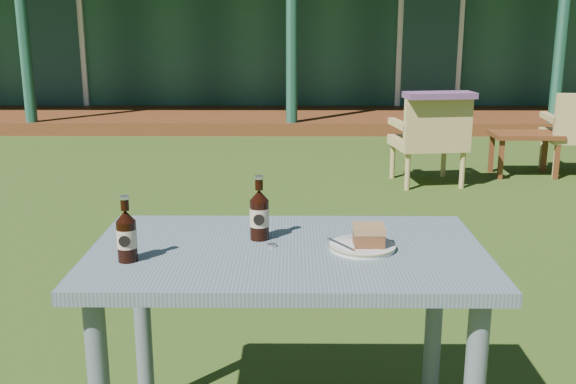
{
  "coord_description": "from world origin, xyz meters",
  "views": [
    {
      "loc": [
        0.02,
        -3.54,
        1.39
      ],
      "look_at": [
        0.0,
        -1.3,
        0.82
      ],
      "focal_mm": 42.0,
      "sensor_mm": 36.0,
      "label": 1
    }
  ],
  "objects_px": {
    "cola_bottle_near": "(259,214)",
    "cola_bottle_far": "(127,235)",
    "plate": "(362,246)",
    "side_table": "(525,139)",
    "cake_slice": "(369,235)",
    "armchair_left": "(431,136)",
    "cafe_table": "(287,279)"
  },
  "relations": [
    {
      "from": "plate",
      "to": "armchair_left",
      "type": "relative_size",
      "value": 0.26
    },
    {
      "from": "cafe_table",
      "to": "armchair_left",
      "type": "relative_size",
      "value": 1.55
    },
    {
      "from": "armchair_left",
      "to": "side_table",
      "type": "relative_size",
      "value": 1.29
    },
    {
      "from": "armchair_left",
      "to": "side_table",
      "type": "xyz_separation_m",
      "value": [
        0.94,
        0.38,
        -0.09
      ]
    },
    {
      "from": "cafe_table",
      "to": "cola_bottle_near",
      "type": "xyz_separation_m",
      "value": [
        -0.09,
        0.09,
        0.18
      ]
    },
    {
      "from": "cake_slice",
      "to": "armchair_left",
      "type": "relative_size",
      "value": 0.12
    },
    {
      "from": "plate",
      "to": "cola_bottle_near",
      "type": "relative_size",
      "value": 0.99
    },
    {
      "from": "cafe_table",
      "to": "cake_slice",
      "type": "bearing_deg",
      "value": -1.53
    },
    {
      "from": "cafe_table",
      "to": "cola_bottle_near",
      "type": "distance_m",
      "value": 0.22
    },
    {
      "from": "cake_slice",
      "to": "side_table",
      "type": "height_order",
      "value": "cake_slice"
    },
    {
      "from": "plate",
      "to": "cola_bottle_near",
      "type": "distance_m",
      "value": 0.34
    },
    {
      "from": "cola_bottle_near",
      "to": "side_table",
      "type": "distance_m",
      "value": 4.65
    },
    {
      "from": "cafe_table",
      "to": "cola_bottle_near",
      "type": "relative_size",
      "value": 5.84
    },
    {
      "from": "cola_bottle_near",
      "to": "side_table",
      "type": "xyz_separation_m",
      "value": [
        2.23,
        4.06,
        -0.46
      ]
    },
    {
      "from": "cafe_table",
      "to": "plate",
      "type": "height_order",
      "value": "plate"
    },
    {
      "from": "plate",
      "to": "cola_bottle_far",
      "type": "xyz_separation_m",
      "value": [
        -0.69,
        -0.11,
        0.07
      ]
    },
    {
      "from": "cola_bottle_far",
      "to": "armchair_left",
      "type": "height_order",
      "value": "cola_bottle_far"
    },
    {
      "from": "cake_slice",
      "to": "cola_bottle_near",
      "type": "xyz_separation_m",
      "value": [
        -0.33,
        0.09,
        0.04
      ]
    },
    {
      "from": "cola_bottle_far",
      "to": "cake_slice",
      "type": "bearing_deg",
      "value": 8.7
    },
    {
      "from": "cafe_table",
      "to": "side_table",
      "type": "xyz_separation_m",
      "value": [
        2.14,
        4.15,
        -0.28
      ]
    },
    {
      "from": "plate",
      "to": "cake_slice",
      "type": "height_order",
      "value": "cake_slice"
    },
    {
      "from": "cake_slice",
      "to": "cola_bottle_far",
      "type": "height_order",
      "value": "cola_bottle_far"
    },
    {
      "from": "plate",
      "to": "armchair_left",
      "type": "bearing_deg",
      "value": 75.57
    },
    {
      "from": "cola_bottle_near",
      "to": "cake_slice",
      "type": "bearing_deg",
      "value": -15.81
    },
    {
      "from": "cola_bottle_near",
      "to": "cola_bottle_far",
      "type": "relative_size",
      "value": 1.06
    },
    {
      "from": "cola_bottle_far",
      "to": "side_table",
      "type": "xyz_separation_m",
      "value": [
        2.6,
        4.26,
        -0.46
      ]
    },
    {
      "from": "cafe_table",
      "to": "cake_slice",
      "type": "height_order",
      "value": "cake_slice"
    },
    {
      "from": "cafe_table",
      "to": "side_table",
      "type": "bearing_deg",
      "value": 62.75
    },
    {
      "from": "plate",
      "to": "cake_slice",
      "type": "relative_size",
      "value": 2.22
    },
    {
      "from": "side_table",
      "to": "cola_bottle_near",
      "type": "bearing_deg",
      "value": -118.72
    },
    {
      "from": "cafe_table",
      "to": "cake_slice",
      "type": "xyz_separation_m",
      "value": [
        0.25,
        -0.01,
        0.15
      ]
    },
    {
      "from": "plate",
      "to": "cola_bottle_near",
      "type": "bearing_deg",
      "value": 163.8
    }
  ]
}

